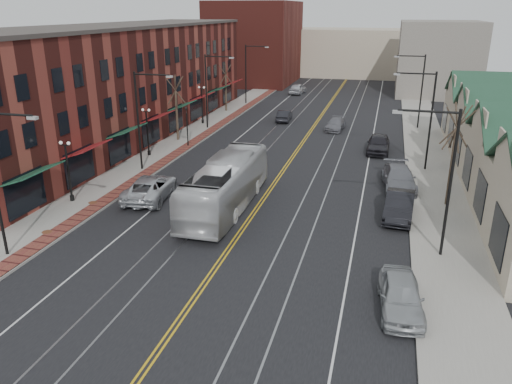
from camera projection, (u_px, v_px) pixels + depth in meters
The scene contains 31 objects.
ground at pixel (205, 284), 24.66m from camera, with size 160.00×160.00×0.00m, color black.
sidewalk_left at pixel (157, 156), 45.65m from camera, with size 4.00×120.00×0.15m, color gray.
sidewalk_right at pixel (433, 178), 39.91m from camera, with size 4.00×120.00×0.15m, color gray.
building_left at pixel (121, 83), 51.79m from camera, with size 10.00×50.00×11.00m, color maroon.
backdrop_left at pixel (255, 43), 89.57m from camera, with size 14.00×18.00×14.00m, color maroon.
backdrop_mid at pixel (351, 52), 100.21m from camera, with size 22.00×14.00×9.00m, color #B7A98C.
backdrop_right at pixel (438, 58), 78.14m from camera, with size 12.00×16.00×11.00m, color slate.
streetlight_l_1 at pixel (142, 111), 40.08m from camera, with size 3.33×0.25×8.00m.
streetlight_l_2 at pixel (210, 84), 54.59m from camera, with size 3.33×0.25×8.00m.
streetlight_l_3 at pixel (249, 68), 69.11m from camera, with size 3.33×0.25×8.00m.
streetlight_r_0 at pixel (443, 169), 25.72m from camera, with size 3.33×0.25×8.00m.
streetlight_r_1 at pixel (426, 111), 40.24m from camera, with size 3.33×0.25×8.00m.
streetlight_r_2 at pixel (418, 84), 54.75m from camera, with size 3.33×0.25×8.00m.
lamppost_l_1 at pixel (69, 173), 34.22m from camera, with size 0.84×0.28×4.27m.
lamppost_l_2 at pixel (148, 133), 45.10m from camera, with size 0.84×0.28×4.27m.
lamppost_l_3 at pixel (202, 106), 57.80m from camera, with size 0.84×0.28×4.27m.
tree_left_near at pixel (176, 107), 50.02m from camera, with size 1.78×1.37×6.48m.
tree_left_far at pixel (226, 87), 64.62m from camera, with size 1.66×1.28×6.02m.
tree_right_mid at pixel (453, 154), 33.07m from camera, with size 1.90×1.46×6.93m.
manhole_mid at pixel (47, 232), 30.01m from camera, with size 0.60×0.60×0.02m, color #592D19.
manhole_far at pixel (93, 203), 34.54m from camera, with size 0.60×0.60×0.02m, color #592D19.
traffic_signal at pixel (187, 124), 48.16m from camera, with size 0.18×0.15×3.80m.
transit_bus at pixel (226, 185), 33.40m from camera, with size 2.85×12.16×3.39m, color silver.
parked_suv at pixel (150, 188), 35.43m from camera, with size 2.74×5.94×1.65m, color silver.
parked_car_a at pixel (401, 295), 22.21m from camera, with size 1.85×4.60×1.57m, color #A7ABAE.
parked_car_b at pixel (399, 206), 32.20m from camera, with size 1.75×5.02×1.65m, color black.
parked_car_c at pixel (399, 178), 37.46m from camera, with size 2.27×5.59×1.62m, color slate.
parked_car_d at pixel (379, 144), 46.86m from camera, with size 2.01×4.99×1.70m, color #222127.
distant_car_left at pixel (284, 116), 59.95m from camera, with size 1.42×4.07×1.34m, color black.
distant_car_right at pixel (336, 124), 55.61m from camera, with size 1.80×4.42×1.28m, color slate.
distant_car_far at pixel (298, 89), 79.14m from camera, with size 1.95×4.85×1.65m, color silver.
Camera 1 is at (7.95, -20.20, 12.80)m, focal length 35.00 mm.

